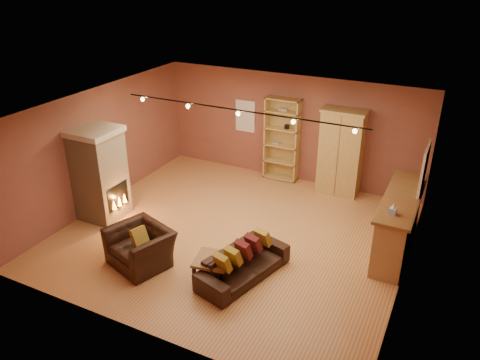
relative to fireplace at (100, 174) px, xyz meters
The scene contains 16 objects.
floor 3.28m from the fireplace, 11.16° to the left, with size 7.00×7.00×0.00m, color #AC6F3D.
ceiling 3.55m from the fireplace, 11.16° to the left, with size 7.00×7.00×0.00m, color brown.
back_wall 4.92m from the fireplace, 51.69° to the left, with size 7.00×0.02×2.80m, color brown.
left_wall 0.83m from the fireplace, 127.41° to the left, with size 0.02×6.50×2.80m, color brown.
right_wall 6.58m from the fireplace, ahead, with size 0.02×6.50×2.80m, color brown.
fireplace is the anchor object (origin of this frame).
back_window 4.24m from the fireplace, 65.55° to the left, with size 0.56×0.04×0.86m, color white.
bookcase 4.71m from the fireplace, 52.36° to the left, with size 0.91×0.35×2.22m.
armoire 5.73m from the fireplace, 38.60° to the left, with size 1.07×0.61×2.18m.
bar_counter 6.45m from the fireplace, 14.09° to the left, with size 0.68×2.56×1.23m.
tissue_box 6.24m from the fireplace, ahead, with size 0.13×0.13×0.22m.
right_window 6.84m from the fireplace, 17.08° to the left, with size 0.05×0.90×1.00m, color white.
loveseat 3.99m from the fireplace, ahead, with size 1.05×1.99×0.78m.
armchair 2.30m from the fireplace, 30.97° to the right, with size 1.32×1.07×1.00m.
coffee_table 3.63m from the fireplace, 16.23° to the right, with size 0.74×0.74×0.48m.
track_rail 3.54m from the fireplace, 14.74° to the left, with size 5.20×0.09×0.13m.
Camera 1 is at (3.95, -7.67, 5.40)m, focal length 35.00 mm.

